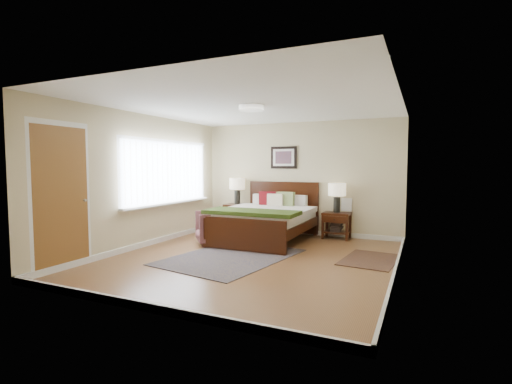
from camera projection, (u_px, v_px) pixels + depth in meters
floor at (252, 258)px, 6.12m from camera, size 5.00×5.00×0.00m
back_wall at (299, 178)px, 8.31m from camera, size 4.50×0.04×2.50m
front_wall at (147, 193)px, 3.76m from camera, size 4.50×0.04×2.50m
left_wall at (143, 181)px, 6.96m from camera, size 0.04×5.00×2.50m
right_wall at (399, 186)px, 5.11m from camera, size 0.04×5.00×2.50m
ceiling at (251, 105)px, 5.95m from camera, size 4.50×5.00×0.02m
window at (169, 173)px, 7.57m from camera, size 0.11×2.72×1.32m
door at (62, 197)px, 5.38m from camera, size 0.06×1.00×2.18m
ceil_fixture at (251, 108)px, 5.95m from camera, size 0.44×0.44×0.08m
bed at (266, 215)px, 7.54m from camera, size 1.76×2.14×1.15m
wall_art at (284, 158)px, 8.39m from camera, size 0.62×0.05×0.50m
nightstand_left at (237, 209)px, 8.72m from camera, size 0.53×0.48×0.63m
nightstand_right at (336, 223)px, 7.77m from camera, size 0.56×0.42×0.55m
lamp_left at (237, 186)px, 8.70m from camera, size 0.36×0.36×0.61m
lamp_right at (337, 192)px, 7.74m from camera, size 0.36×0.36×0.61m
armchair at (215, 227)px, 7.27m from camera, size 0.99×0.99×0.65m
rug_persian at (231, 257)px, 6.21m from camera, size 2.00×2.55×0.01m
rug_navy at (370, 260)px, 6.03m from camera, size 0.93×1.28×0.01m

